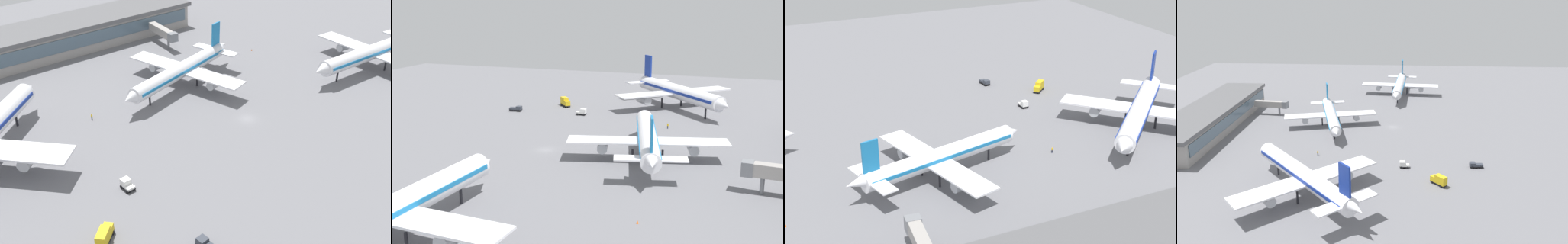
% 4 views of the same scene
% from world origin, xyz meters
% --- Properties ---
extents(ground, '(288.00, 288.00, 0.00)m').
position_xyz_m(ground, '(0.00, 0.00, 0.00)').
color(ground, slate).
extents(terminal_building, '(84.87, 20.38, 10.01)m').
position_xyz_m(terminal_building, '(6.48, -77.94, 5.10)').
color(terminal_building, '#9E9993').
rests_on(terminal_building, ground).
extents(airplane_at_gate, '(49.12, 40.08, 15.15)m').
position_xyz_m(airplane_at_gate, '(1.27, -26.98, 5.51)').
color(airplane_at_gate, white).
rests_on(airplane_at_gate, ground).
extents(airplane_taxiing, '(53.34, 42.85, 16.22)m').
position_xyz_m(airplane_taxiing, '(-54.52, 2.70, 5.90)').
color(airplane_taxiing, white).
rests_on(airplane_taxiing, ground).
extents(catering_truck, '(5.43, 5.16, 3.30)m').
position_xyz_m(catering_truck, '(53.36, 15.34, 1.70)').
color(catering_truck, black).
rests_on(catering_truck, ground).
extents(baggage_tug, '(2.26, 3.24, 2.30)m').
position_xyz_m(baggage_tug, '(41.48, 4.43, 1.16)').
color(baggage_tug, black).
rests_on(baggage_tug, ground).
extents(ground_crew_worker, '(0.51, 0.52, 1.67)m').
position_xyz_m(ground_crew_worker, '(32.74, -26.82, 0.85)').
color(ground_crew_worker, '#1E2338').
rests_on(ground_crew_worker, ground).
extents(jet_bridge, '(4.41, 16.41, 6.74)m').
position_xyz_m(jet_bridge, '(-14.44, -57.65, 5.12)').
color(jet_bridge, '#9E9993').
rests_on(jet_bridge, ground).
extents(safety_cone_near_gate, '(0.44, 0.44, 0.60)m').
position_xyz_m(safety_cone_near_gate, '(-35.87, -33.27, 0.30)').
color(safety_cone_near_gate, '#EA590C').
rests_on(safety_cone_near_gate, ground).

